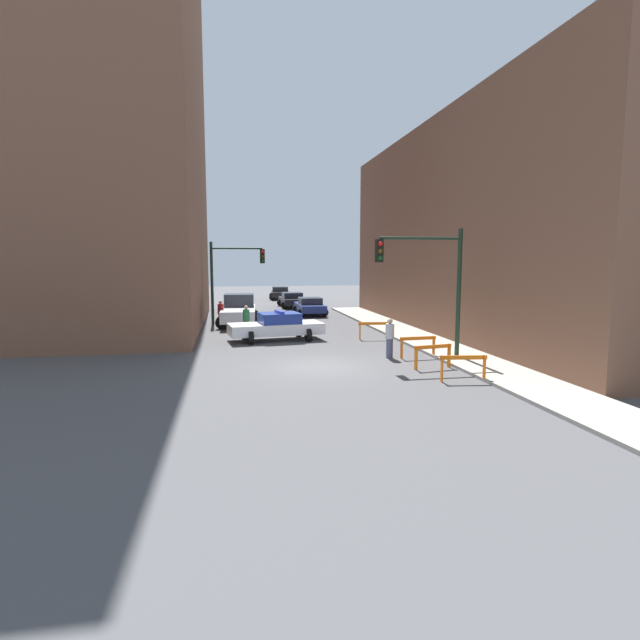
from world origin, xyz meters
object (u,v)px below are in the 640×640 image
at_px(traffic_light_far, 229,271).
at_px(pedestrian_sidewalk, 390,338).
at_px(barrier_corner, 374,328).
at_px(traffic_light_near, 432,273).
at_px(barrier_back, 418,343).
at_px(pedestrian_crossing, 246,320).
at_px(parked_car_mid, 292,300).
at_px(barrier_front, 463,364).
at_px(pedestrian_corner, 221,314).
at_px(police_car, 277,326).
at_px(white_truck, 239,311).
at_px(parked_car_near, 310,306).
at_px(parked_car_far, 280,293).
at_px(barrier_mid, 433,352).

height_order(traffic_light_far, pedestrian_sidewalk, traffic_light_far).
distance_m(traffic_light_far, barrier_corner, 11.03).
relative_size(traffic_light_near, barrier_corner, 3.26).
bearing_deg(barrier_back, pedestrian_crossing, 132.99).
xyz_separation_m(parked_car_mid, barrier_front, (2.36, -27.23, -0.06)).
bearing_deg(parked_car_mid, pedestrian_corner, -117.14).
distance_m(traffic_light_far, police_car, 8.03).
xyz_separation_m(pedestrian_crossing, pedestrian_sidewalk, (5.67, -7.10, 0.00)).
bearing_deg(white_truck, barrier_front, -63.50).
bearing_deg(parked_car_near, police_car, -107.65).
height_order(parked_car_near, parked_car_far, same).
relative_size(police_car, parked_car_near, 1.14).
height_order(parked_car_mid, pedestrian_crossing, pedestrian_crossing).
relative_size(traffic_light_far, parked_car_near, 1.21).
bearing_deg(parked_car_mid, parked_car_near, -85.98).
bearing_deg(pedestrian_sidewalk, barrier_front, -171.55).
distance_m(traffic_light_far, pedestrian_crossing, 6.17).
xyz_separation_m(parked_car_mid, barrier_corner, (1.97, -18.03, -0.06)).
height_order(parked_car_mid, barrier_back, parked_car_mid).
height_order(white_truck, pedestrian_corner, white_truck).
distance_m(parked_car_near, pedestrian_corner, 8.76).
bearing_deg(barrier_mid, parked_car_mid, 94.98).
xyz_separation_m(white_truck, pedestrian_sidewalk, (5.96, -11.96, -0.04)).
distance_m(police_car, pedestrian_sidewalk, 6.87).
bearing_deg(parked_car_near, barrier_mid, -85.48).
distance_m(traffic_light_far, parked_car_near, 7.64).
relative_size(police_car, pedestrian_sidewalk, 2.96).
relative_size(pedestrian_crossing, pedestrian_corner, 1.00).
bearing_deg(traffic_light_near, barrier_corner, 98.33).
bearing_deg(traffic_light_far, pedestrian_sidewalk, -62.83).
xyz_separation_m(traffic_light_far, white_truck, (0.54, -0.70, -2.49)).
relative_size(pedestrian_crossing, pedestrian_sidewalk, 1.00).
xyz_separation_m(pedestrian_crossing, barrier_front, (6.79, -11.48, -0.24)).
height_order(parked_car_mid, parked_car_far, same).
xyz_separation_m(traffic_light_near, police_car, (-5.73, 6.07, -2.81)).
relative_size(traffic_light_near, pedestrian_crossing, 3.13).
distance_m(white_truck, barrier_back, 14.11).
xyz_separation_m(white_truck, barrier_front, (7.08, -16.34, -0.29)).
bearing_deg(pedestrian_corner, parked_car_mid, -160.67).
relative_size(traffic_light_near, pedestrian_sidewalk, 3.13).
bearing_deg(white_truck, parked_car_far, 80.12).
distance_m(police_car, white_truck, 6.75).
bearing_deg(white_truck, parked_car_near, 45.36).
relative_size(traffic_light_near, barrier_mid, 3.28).
distance_m(pedestrian_sidewalk, barrier_mid, 2.46).
height_order(parked_car_near, barrier_mid, parked_car_near).
bearing_deg(white_truck, barrier_back, -56.65).
height_order(traffic_light_far, barrier_front, traffic_light_far).
distance_m(traffic_light_far, barrier_mid, 16.90).
xyz_separation_m(white_truck, barrier_corner, (6.70, -7.15, -0.29)).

